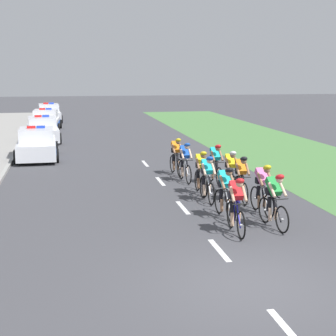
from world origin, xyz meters
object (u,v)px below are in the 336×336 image
at_px(cyclist_fifth, 207,178).
at_px(cyclist_ninth, 185,161).
at_px(cyclist_sixth, 241,178).
at_px(police_car_second, 42,130).
at_px(cyclist_third, 225,191).
at_px(police_car_third, 46,121).
at_px(cyclist_fourth, 263,188).
at_px(cyclist_eleventh, 176,156).
at_px(cyclist_second, 274,199).
at_px(police_car_nearest, 37,145).
at_px(cyclist_lead, 236,204).
at_px(cyclist_eighth, 231,171).
at_px(cyclist_tenth, 215,163).
at_px(cyclist_seventh, 201,171).
at_px(police_car_furthest, 49,114).

relative_size(cyclist_fifth, cyclist_ninth, 1.00).
xyz_separation_m(cyclist_sixth, police_car_second, (-6.89, 16.22, -0.11)).
bearing_deg(cyclist_third, police_car_third, 103.68).
relative_size(cyclist_fourth, police_car_third, 0.39).
height_order(cyclist_eleventh, police_car_third, police_car_third).
bearing_deg(cyclist_sixth, cyclist_second, -91.13).
bearing_deg(police_car_nearest, cyclist_eleventh, -41.78).
xyz_separation_m(cyclist_lead, cyclist_eighth, (1.22, 4.36, 0.00)).
bearing_deg(cyclist_tenth, cyclist_seventh, -122.10).
distance_m(cyclist_seventh, cyclist_tenth, 1.74).
height_order(cyclist_third, police_car_third, police_car_third).
height_order(cyclist_lead, police_car_furthest, police_car_furthest).
height_order(police_car_nearest, police_car_third, same).
bearing_deg(cyclist_eleventh, cyclist_fifth, -89.03).
bearing_deg(cyclist_second, cyclist_eighth, 89.02).
bearing_deg(cyclist_fifth, cyclist_second, -72.53).
bearing_deg(cyclist_tenth, cyclist_fourth, -87.27).
distance_m(cyclist_tenth, cyclist_eleventh, 2.30).
bearing_deg(police_car_nearest, cyclist_lead, -66.63).
xyz_separation_m(cyclist_second, cyclist_sixth, (0.06, 2.92, 0.00)).
xyz_separation_m(cyclist_seventh, police_car_third, (-5.90, 20.95, -0.11)).
bearing_deg(police_car_second, police_car_nearest, -90.01).
distance_m(cyclist_lead, cyclist_sixth, 3.42).
bearing_deg(cyclist_eleventh, police_car_third, 108.28).
height_order(cyclist_sixth, cyclist_eleventh, same).
xyz_separation_m(cyclist_second, police_car_nearest, (-6.83, 12.87, -0.11)).
distance_m(cyclist_fourth, cyclist_eleventh, 6.48).
xyz_separation_m(cyclist_third, police_car_third, (-5.84, 23.99, -0.11)).
distance_m(cyclist_lead, cyclist_second, 1.18).
bearing_deg(cyclist_seventh, police_car_furthest, 102.13).
distance_m(cyclist_sixth, cyclist_tenth, 2.77).
height_order(cyclist_lead, police_car_third, police_car_third).
height_order(cyclist_fourth, cyclist_fifth, same).
bearing_deg(cyclist_fourth, police_car_third, 106.47).
xyz_separation_m(cyclist_third, cyclist_fifth, (0.00, 1.99, 0.00)).
distance_m(cyclist_second, police_car_furthest, 32.40).
xyz_separation_m(cyclist_second, cyclist_tenth, (-0.01, 5.69, 0.00)).
height_order(cyclist_fifth, cyclist_eleventh, same).
relative_size(cyclist_eighth, police_car_second, 0.38).
xyz_separation_m(cyclist_ninth, police_car_furthest, (-5.81, 25.34, -0.11)).
bearing_deg(cyclist_eighth, cyclist_tenth, 92.68).
height_order(cyclist_fifth, police_car_furthest, police_car_furthest).
distance_m(cyclist_eighth, cyclist_tenth, 1.62).
bearing_deg(police_car_second, cyclist_eighth, -65.38).
xyz_separation_m(cyclist_seventh, cyclist_ninth, (-0.09, 2.12, 0.00)).
relative_size(cyclist_eighth, cyclist_tenth, 1.00).
height_order(cyclist_seventh, cyclist_eighth, same).
xyz_separation_m(cyclist_tenth, police_car_second, (-6.83, 13.45, -0.11)).
bearing_deg(police_car_furthest, police_car_third, -90.02).
bearing_deg(cyclist_ninth, police_car_second, 114.42).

